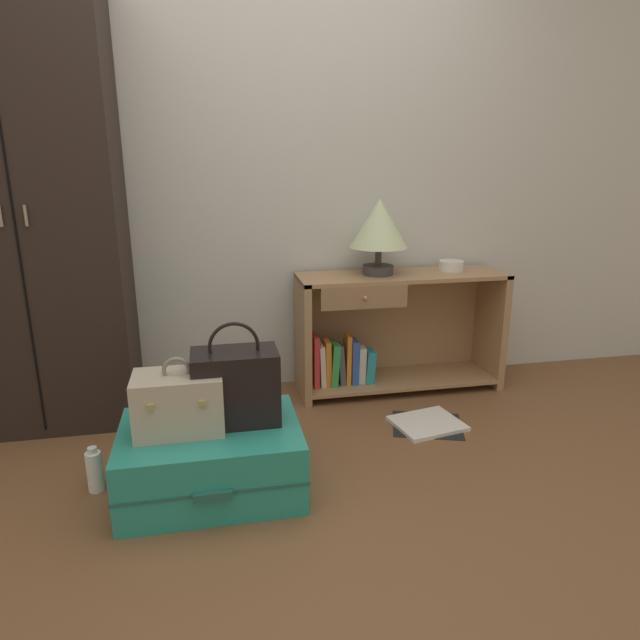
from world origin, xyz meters
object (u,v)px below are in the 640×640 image
object	(u,v)px
bottle	(95,471)
handbag	(236,386)
wardrobe	(29,211)
bookshelf	(389,332)
suitcase_large	(211,459)
bowl	(451,266)
open_book_on_floor	(427,424)
table_lamp	(379,226)
train_case	(179,402)

from	to	relation	value
bottle	handbag	bearing A→B (deg)	-5.09
wardrobe	bottle	xyz separation A→B (m)	(0.31, -0.73, -0.97)
bookshelf	suitcase_large	bearing A→B (deg)	-139.56
bowl	open_book_on_floor	distance (m)	0.93
table_lamp	bowl	distance (m)	0.50
table_lamp	handbag	distance (m)	1.29
bowl	open_book_on_floor	size ratio (longest dim) A/B	0.34
suitcase_large	train_case	world-z (taller)	train_case
suitcase_large	wardrobe	bearing A→B (deg)	133.44
wardrobe	train_case	distance (m)	1.24
bookshelf	bottle	world-z (taller)	bookshelf
bookshelf	suitcase_large	size ratio (longest dim) A/B	1.63
bowl	handbag	bearing A→B (deg)	-146.39
bookshelf	table_lamp	distance (m)	0.61
suitcase_large	handbag	distance (m)	0.31
suitcase_large	train_case	distance (m)	0.28
table_lamp	suitcase_large	distance (m)	1.52
suitcase_large	bottle	size ratio (longest dim) A/B	3.70
table_lamp	bottle	xyz separation A→B (m)	(-1.41, -0.78, -0.85)
train_case	open_book_on_floor	xyz separation A→B (m)	(1.18, 0.36, -0.39)
bowl	train_case	xyz separation A→B (m)	(-1.50, -0.88, -0.31)
bookshelf	open_book_on_floor	xyz separation A→B (m)	(0.04, -0.52, -0.33)
wardrobe	open_book_on_floor	size ratio (longest dim) A/B	5.09
bowl	suitcase_large	bearing A→B (deg)	-147.52
bottle	table_lamp	bearing A→B (deg)	29.02
bookshelf	bottle	distance (m)	1.70
bookshelf	wardrobe	bearing A→B (deg)	-178.17
bottle	train_case	bearing A→B (deg)	-13.62
table_lamp	bottle	bearing A→B (deg)	-150.98
wardrobe	handbag	distance (m)	1.34
wardrobe	bowl	distance (m)	2.19
train_case	handbag	distance (m)	0.23
wardrobe	bowl	bearing A→B (deg)	1.75
bowl	wardrobe	bearing A→B (deg)	-178.25
open_book_on_floor	suitcase_large	bearing A→B (deg)	-161.52
train_case	bottle	world-z (taller)	train_case
wardrobe	bottle	size ratio (longest dim) A/B	11.00
bookshelf	bowl	size ratio (longest dim) A/B	8.31
table_lamp	handbag	bearing A→B (deg)	-135.11
suitcase_large	handbag	size ratio (longest dim) A/B	1.71
suitcase_large	table_lamp	bearing A→B (deg)	42.51
suitcase_large	train_case	bearing A→B (deg)	179.86
wardrobe	table_lamp	distance (m)	1.73
table_lamp	open_book_on_floor	xyz separation A→B (m)	(0.12, -0.51, -0.94)
wardrobe	train_case	bearing A→B (deg)	-50.93
wardrobe	handbag	xyz separation A→B (m)	(0.88, -0.78, -0.63)
bowl	suitcase_large	distance (m)	1.74
suitcase_large	bottle	bearing A→B (deg)	169.52
handbag	bookshelf	bearing A→B (deg)	42.53
bowl	bottle	distance (m)	2.11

